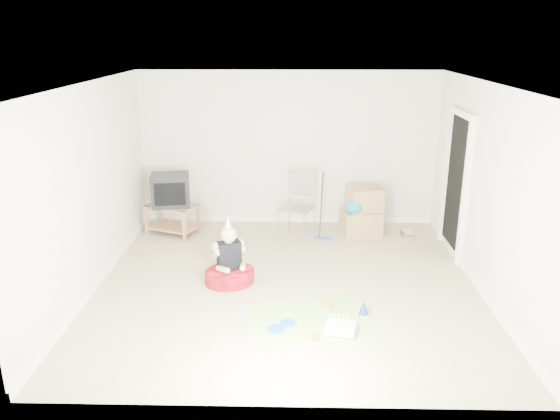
{
  "coord_description": "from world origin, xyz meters",
  "views": [
    {
      "loc": [
        0.06,
        -6.58,
        3.19
      ],
      "look_at": [
        -0.1,
        0.4,
        0.9
      ],
      "focal_mm": 35.0,
      "sensor_mm": 36.0,
      "label": 1
    }
  ],
  "objects_px": {
    "cardboard_boxes": "(362,212)",
    "birthday_cake": "(340,328)",
    "folding_chair": "(296,208)",
    "crt_tv": "(171,190)",
    "seated_woman": "(230,268)",
    "tv_stand": "(172,217)"
  },
  "relations": [
    {
      "from": "crt_tv",
      "to": "tv_stand",
      "type": "bearing_deg",
      "value": 170.52
    },
    {
      "from": "birthday_cake",
      "to": "crt_tv",
      "type": "bearing_deg",
      "value": 129.28
    },
    {
      "from": "crt_tv",
      "to": "folding_chair",
      "type": "xyz_separation_m",
      "value": [
        2.04,
        -0.19,
        -0.23
      ]
    },
    {
      "from": "crt_tv",
      "to": "cardboard_boxes",
      "type": "relative_size",
      "value": 0.77
    },
    {
      "from": "seated_woman",
      "to": "tv_stand",
      "type": "bearing_deg",
      "value": 121.89
    },
    {
      "from": "seated_woman",
      "to": "birthday_cake",
      "type": "distance_m",
      "value": 1.85
    },
    {
      "from": "seated_woman",
      "to": "crt_tv",
      "type": "bearing_deg",
      "value": 121.89
    },
    {
      "from": "crt_tv",
      "to": "cardboard_boxes",
      "type": "xyz_separation_m",
      "value": [
        3.12,
        0.05,
        -0.37
      ]
    },
    {
      "from": "tv_stand",
      "to": "seated_woman",
      "type": "xyz_separation_m",
      "value": [
        1.15,
        -1.84,
        -0.08
      ]
    },
    {
      "from": "cardboard_boxes",
      "to": "seated_woman",
      "type": "height_order",
      "value": "seated_woman"
    },
    {
      "from": "cardboard_boxes",
      "to": "birthday_cake",
      "type": "height_order",
      "value": "cardboard_boxes"
    },
    {
      "from": "tv_stand",
      "to": "birthday_cake",
      "type": "distance_m",
      "value": 3.98
    },
    {
      "from": "crt_tv",
      "to": "seated_woman",
      "type": "distance_m",
      "value": 2.24
    },
    {
      "from": "cardboard_boxes",
      "to": "birthday_cake",
      "type": "bearing_deg",
      "value": -100.92
    },
    {
      "from": "seated_woman",
      "to": "birthday_cake",
      "type": "height_order",
      "value": "seated_woman"
    },
    {
      "from": "folding_chair",
      "to": "cardboard_boxes",
      "type": "distance_m",
      "value": 1.11
    },
    {
      "from": "seated_woman",
      "to": "cardboard_boxes",
      "type": "bearing_deg",
      "value": 43.86
    },
    {
      "from": "folding_chair",
      "to": "cardboard_boxes",
      "type": "relative_size",
      "value": 1.36
    },
    {
      "from": "folding_chair",
      "to": "crt_tv",
      "type": "bearing_deg",
      "value": 174.72
    },
    {
      "from": "crt_tv",
      "to": "seated_woman",
      "type": "bearing_deg",
      "value": -67.59
    },
    {
      "from": "folding_chair",
      "to": "birthday_cake",
      "type": "relative_size",
      "value": 2.75
    },
    {
      "from": "folding_chair",
      "to": "cardboard_boxes",
      "type": "xyz_separation_m",
      "value": [
        1.08,
        0.24,
        -0.14
      ]
    }
  ]
}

